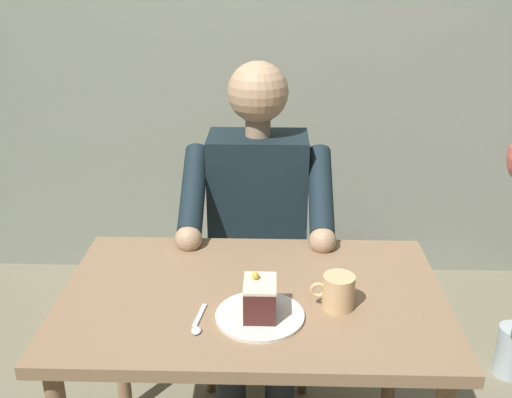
{
  "coord_description": "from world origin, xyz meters",
  "views": [
    {
      "loc": [
        -0.05,
        1.47,
        1.61
      ],
      "look_at": [
        -0.01,
        -0.1,
        0.96
      ],
      "focal_mm": 41.74,
      "sensor_mm": 36.0,
      "label": 1
    }
  ],
  "objects_px": {
    "cake_slice": "(260,298)",
    "seated_person": "(257,230)",
    "coffee_cup": "(338,291)",
    "dining_table": "(253,319)",
    "dessert_spoon": "(198,324)",
    "chair": "(258,249)"
  },
  "relations": [
    {
      "from": "cake_slice",
      "to": "seated_person",
      "type": "bearing_deg",
      "value": -87.82
    },
    {
      "from": "cake_slice",
      "to": "coffee_cup",
      "type": "height_order",
      "value": "cake_slice"
    },
    {
      "from": "coffee_cup",
      "to": "dining_table",
      "type": "bearing_deg",
      "value": -15.67
    },
    {
      "from": "dessert_spoon",
      "to": "cake_slice",
      "type": "bearing_deg",
      "value": -166.18
    },
    {
      "from": "chair",
      "to": "coffee_cup",
      "type": "relative_size",
      "value": 7.38
    },
    {
      "from": "cake_slice",
      "to": "coffee_cup",
      "type": "distance_m",
      "value": 0.22
    },
    {
      "from": "chair",
      "to": "coffee_cup",
      "type": "distance_m",
      "value": 0.82
    },
    {
      "from": "coffee_cup",
      "to": "dessert_spoon",
      "type": "distance_m",
      "value": 0.39
    },
    {
      "from": "dining_table",
      "to": "chair",
      "type": "distance_m",
      "value": 0.69
    },
    {
      "from": "chair",
      "to": "cake_slice",
      "type": "distance_m",
      "value": 0.84
    },
    {
      "from": "dessert_spoon",
      "to": "dining_table",
      "type": "bearing_deg",
      "value": -130.34
    },
    {
      "from": "chair",
      "to": "dessert_spoon",
      "type": "bearing_deg",
      "value": 80.69
    },
    {
      "from": "seated_person",
      "to": "dessert_spoon",
      "type": "distance_m",
      "value": 0.68
    },
    {
      "from": "chair",
      "to": "cake_slice",
      "type": "height_order",
      "value": "chair"
    },
    {
      "from": "dessert_spoon",
      "to": "coffee_cup",
      "type": "bearing_deg",
      "value": -165.54
    },
    {
      "from": "chair",
      "to": "dessert_spoon",
      "type": "height_order",
      "value": "chair"
    },
    {
      "from": "dining_table",
      "to": "coffee_cup",
      "type": "xyz_separation_m",
      "value": [
        -0.23,
        0.07,
        0.14
      ]
    },
    {
      "from": "chair",
      "to": "dessert_spoon",
      "type": "xyz_separation_m",
      "value": [
        0.14,
        0.84,
        0.21
      ]
    },
    {
      "from": "seated_person",
      "to": "cake_slice",
      "type": "relative_size",
      "value": 10.78
    },
    {
      "from": "dining_table",
      "to": "dessert_spoon",
      "type": "distance_m",
      "value": 0.23
    },
    {
      "from": "dining_table",
      "to": "coffee_cup",
      "type": "bearing_deg",
      "value": 164.33
    },
    {
      "from": "dessert_spoon",
      "to": "seated_person",
      "type": "bearing_deg",
      "value": -101.62
    }
  ]
}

